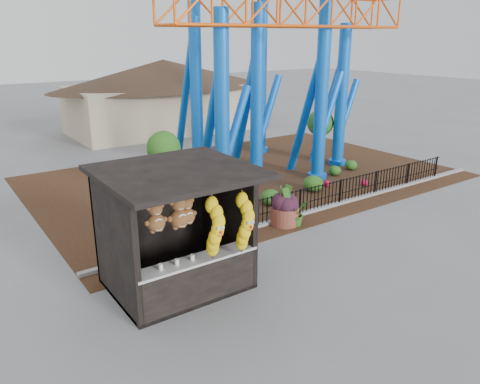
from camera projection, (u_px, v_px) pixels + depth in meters
ground at (296, 271)px, 12.70m from camera, size 120.00×120.00×0.00m
mulch_bed at (245, 177)px, 21.09m from camera, size 18.00×12.00×0.02m
curb at (324, 207)px, 17.18m from camera, size 18.00×0.18×0.12m
prize_booth at (180, 233)px, 11.31m from camera, size 3.50×3.40×3.12m
picket_fence at (342, 192)px, 17.53m from camera, size 12.20×0.06×1.00m
roller_coaster at (264, 26)px, 19.83m from camera, size 11.00×6.37×10.82m
terracotta_planter at (285, 216)px, 15.70m from camera, size 1.21×1.21×0.64m
planter_foliage at (285, 198)px, 15.49m from camera, size 0.70×0.70×0.64m
potted_plant at (296, 213)px, 15.60m from camera, size 0.89×0.81×0.89m
landscaping at (285, 180)px, 19.46m from camera, size 8.19×3.69×0.76m
pavilion at (164, 84)px, 30.54m from camera, size 15.00×15.00×4.80m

